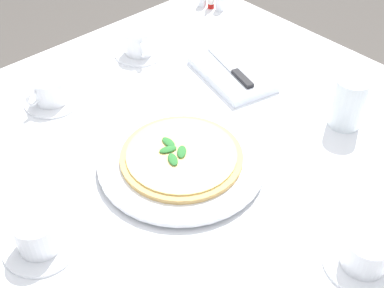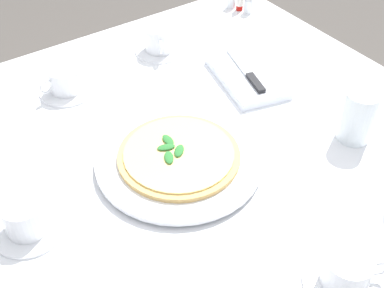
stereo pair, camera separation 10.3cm
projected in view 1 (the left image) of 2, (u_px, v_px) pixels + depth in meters
name	position (u px, v px, depth m)	size (l,w,h in m)	color
dining_table	(201.00, 183.00, 1.16)	(1.07, 1.07, 0.75)	white
pizza_plate	(182.00, 161.00, 1.00)	(0.33, 0.33, 0.02)	white
pizza	(181.00, 156.00, 0.99)	(0.24, 0.24, 0.02)	#DBAD60
coffee_cup_near_right	(51.00, 92.00, 1.15)	(0.13, 0.13, 0.06)	white
coffee_cup_right_edge	(139.00, 43.00, 1.30)	(0.13, 0.13, 0.07)	white
coffee_cup_left_edge	(366.00, 254.00, 0.82)	(0.13, 0.13, 0.06)	white
coffee_cup_center_back	(39.00, 235.00, 0.84)	(0.13, 0.13, 0.07)	white
water_glass_far_left	(348.00, 106.00, 1.07)	(0.07, 0.07, 0.11)	white
napkin_folded	(232.00, 74.00, 1.24)	(0.24, 0.18, 0.02)	white
dinner_knife	(232.00, 68.00, 1.23)	(0.19, 0.07, 0.01)	silver
pepper_shaker	(220.00, 2.00, 1.49)	(0.03, 0.03, 0.06)	white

